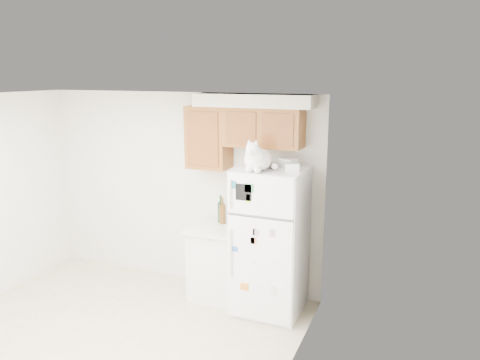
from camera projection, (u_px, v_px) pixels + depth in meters
The scene contains 9 objects.
ground_plane at pixel (85, 358), 4.60m from camera, with size 3.80×4.00×0.01m, color beige.
room_shell at pixel (100, 188), 4.40m from camera, with size 3.84×4.04×2.52m.
refrigerator at pixel (270, 241), 5.36m from camera, with size 0.76×0.78×1.70m.
base_counter at pixel (218, 261), 5.76m from camera, with size 0.64×0.64×0.92m.
cat at pixel (257, 159), 5.01m from camera, with size 0.35×0.52×0.36m.
storage_box_back at pixel (288, 163), 5.22m from camera, with size 0.18×0.13×0.10m, color white.
storage_box_front at pixel (293, 168), 4.99m from camera, with size 0.15×0.11×0.09m, color white.
bottle_green at pixel (221, 209), 5.78m from camera, with size 0.08×0.08×0.34m, color #19381E, non-canonical shape.
bottle_amber at pixel (222, 211), 5.73m from camera, with size 0.08×0.08×0.33m, color #593814, non-canonical shape.
Camera 1 is at (2.95, -3.22, 2.73)m, focal length 35.00 mm.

